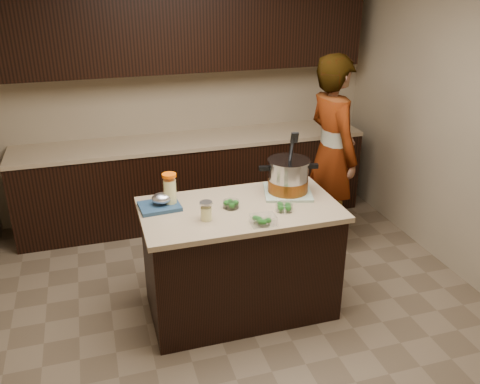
# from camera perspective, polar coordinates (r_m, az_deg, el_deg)

# --- Properties ---
(ground_plane) EXTENTS (4.00, 4.00, 0.00)m
(ground_plane) POSITION_cam_1_polar(r_m,az_deg,el_deg) (4.21, 0.00, -12.80)
(ground_plane) COLOR brown
(ground_plane) RESTS_ON ground
(room_shell) EXTENTS (4.04, 4.04, 2.72)m
(room_shell) POSITION_cam_1_polar(r_m,az_deg,el_deg) (3.47, 0.00, 10.56)
(room_shell) COLOR tan
(room_shell) RESTS_ON ground
(back_cabinets) EXTENTS (3.60, 0.63, 2.33)m
(back_cabinets) POSITION_cam_1_polar(r_m,az_deg,el_deg) (5.30, -5.49, 6.52)
(back_cabinets) COLOR black
(back_cabinets) RESTS_ON ground
(island) EXTENTS (1.46, 0.81, 0.90)m
(island) POSITION_cam_1_polar(r_m,az_deg,el_deg) (3.95, 0.00, -7.54)
(island) COLOR black
(island) RESTS_ON ground
(dish_towel) EXTENTS (0.44, 0.44, 0.02)m
(dish_towel) POSITION_cam_1_polar(r_m,az_deg,el_deg) (3.98, 5.36, 0.01)
(dish_towel) COLOR #5F8D68
(dish_towel) RESTS_ON island
(stock_pot) EXTENTS (0.46, 0.38, 0.47)m
(stock_pot) POSITION_cam_1_polar(r_m,az_deg,el_deg) (3.93, 5.43, 1.59)
(stock_pot) COLOR #B7B7BC
(stock_pot) RESTS_ON dish_towel
(lemonade_pitcher) EXTENTS (0.14, 0.14, 0.25)m
(lemonade_pitcher) POSITION_cam_1_polar(r_m,az_deg,el_deg) (3.74, -7.86, 0.06)
(lemonade_pitcher) COLOR #F4EE95
(lemonade_pitcher) RESTS_ON island
(mason_jar) EXTENTS (0.11, 0.11, 0.15)m
(mason_jar) POSITION_cam_1_polar(r_m,az_deg,el_deg) (3.53, -3.82, -2.19)
(mason_jar) COLOR #F4EE95
(mason_jar) RESTS_ON island
(broccoli_tub_left) EXTENTS (0.15, 0.15, 0.06)m
(broccoli_tub_left) POSITION_cam_1_polar(r_m,az_deg,el_deg) (3.72, -1.01, -1.41)
(broccoli_tub_left) COLOR silver
(broccoli_tub_left) RESTS_ON island
(broccoli_tub_right) EXTENTS (0.14, 0.14, 0.06)m
(broccoli_tub_right) POSITION_cam_1_polar(r_m,az_deg,el_deg) (3.69, 4.99, -1.73)
(broccoli_tub_right) COLOR silver
(broccoli_tub_right) RESTS_ON island
(broccoli_tub_rect) EXTENTS (0.18, 0.13, 0.06)m
(broccoli_tub_rect) POSITION_cam_1_polar(r_m,az_deg,el_deg) (3.49, 2.62, -3.19)
(broccoli_tub_rect) COLOR silver
(broccoli_tub_rect) RESTS_ON island
(blue_tray) EXTENTS (0.31, 0.25, 0.11)m
(blue_tray) POSITION_cam_1_polar(r_m,az_deg,el_deg) (3.75, -8.91, -1.26)
(blue_tray) COLOR navy
(blue_tray) RESTS_ON island
(person) EXTENTS (0.50, 0.71, 1.85)m
(person) POSITION_cam_1_polar(r_m,az_deg,el_deg) (4.82, 10.26, 4.23)
(person) COLOR gray
(person) RESTS_ON ground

